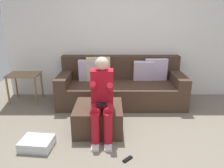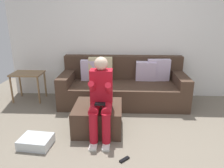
{
  "view_description": "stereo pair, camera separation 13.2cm",
  "coord_description": "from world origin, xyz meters",
  "views": [
    {
      "loc": [
        -0.29,
        -2.39,
        1.68
      ],
      "look_at": [
        -0.3,
        1.06,
        0.56
      ],
      "focal_mm": 34.61,
      "sensor_mm": 36.0,
      "label": 1
    },
    {
      "loc": [
        -0.16,
        -2.39,
        1.68
      ],
      "look_at": [
        -0.3,
        1.06,
        0.56
      ],
      "focal_mm": 34.61,
      "sensor_mm": 36.0,
      "label": 2
    }
  ],
  "objects": [
    {
      "name": "storage_bin",
      "position": [
        -1.27,
        0.06,
        0.06
      ],
      "size": [
        0.44,
        0.36,
        0.13
      ],
      "primitive_type": "cube",
      "rotation": [
        0.0,
        0.0,
        -0.11
      ],
      "color": "silver",
      "rests_on": "ground_plane"
    },
    {
      "name": "remote_near_ottoman",
      "position": [
        -0.1,
        -0.19,
        0.01
      ],
      "size": [
        0.13,
        0.13,
        0.02
      ],
      "primitive_type": "cube",
      "rotation": [
        0.0,
        0.0,
        0.76
      ],
      "color": "black",
      "rests_on": "ground_plane"
    },
    {
      "name": "couch_sectional",
      "position": [
        -0.12,
        1.64,
        0.33
      ],
      "size": [
        2.38,
        0.94,
        0.88
      ],
      "color": "#473326",
      "rests_on": "ground_plane"
    },
    {
      "name": "person_seated",
      "position": [
        -0.42,
        0.36,
        0.6
      ],
      "size": [
        0.31,
        0.59,
        1.14
      ],
      "color": "red",
      "rests_on": "ground_plane"
    },
    {
      "name": "ottoman",
      "position": [
        -0.49,
        0.54,
        0.19
      ],
      "size": [
        0.7,
        0.7,
        0.39
      ],
      "primitive_type": "cube",
      "color": "#473326",
      "rests_on": "ground_plane"
    },
    {
      "name": "wall_back",
      "position": [
        0.0,
        2.09,
        1.39
      ],
      "size": [
        4.91,
        0.1,
        2.78
      ],
      "primitive_type": "cube",
      "color": "white",
      "rests_on": "ground_plane"
    },
    {
      "name": "ground_plane",
      "position": [
        0.0,
        0.0,
        0.0
      ],
      "size": [
        6.38,
        6.38,
        0.0
      ],
      "primitive_type": "plane",
      "color": "slate"
    },
    {
      "name": "side_table",
      "position": [
        -2.01,
        1.67,
        0.48
      ],
      "size": [
        0.6,
        0.44,
        0.57
      ],
      "color": "olive",
      "rests_on": "ground_plane"
    }
  ]
}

